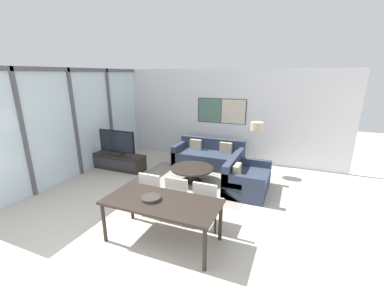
% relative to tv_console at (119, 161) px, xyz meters
% --- Properties ---
extents(ground_plane, '(24.00, 24.00, 0.00)m').
position_rel_tv_console_xyz_m(ground_plane, '(2.44, -3.50, -0.22)').
color(ground_plane, beige).
extents(wall_back, '(7.38, 0.09, 2.80)m').
position_rel_tv_console_xyz_m(wall_back, '(2.44, 2.07, 1.18)').
color(wall_back, silver).
rests_on(wall_back, ground_plane).
extents(window_wall_left, '(0.07, 5.57, 2.80)m').
position_rel_tv_console_xyz_m(window_wall_left, '(-0.74, -0.71, 1.31)').
color(window_wall_left, silver).
rests_on(window_wall_left, ground_plane).
extents(area_rug, '(2.94, 2.07, 0.01)m').
position_rel_tv_console_xyz_m(area_rug, '(2.31, -0.02, -0.22)').
color(area_rug, gray).
rests_on(area_rug, ground_plane).
extents(tv_console, '(1.60, 0.46, 0.45)m').
position_rel_tv_console_xyz_m(tv_console, '(0.00, 0.00, 0.00)').
color(tv_console, black).
rests_on(tv_console, ground_plane).
extents(television, '(1.15, 0.20, 0.69)m').
position_rel_tv_console_xyz_m(television, '(0.00, 0.00, 0.57)').
color(television, '#2D2D33').
rests_on(television, tv_console).
extents(sofa_main, '(2.02, 0.92, 0.77)m').
position_rel_tv_console_xyz_m(sofa_main, '(2.31, 1.32, 0.04)').
color(sofa_main, '#2D384C').
rests_on(sofa_main, ground_plane).
extents(sofa_side, '(0.92, 1.35, 0.77)m').
position_rel_tv_console_xyz_m(sofa_side, '(3.65, -0.03, 0.04)').
color(sofa_side, '#2D384C').
rests_on(sofa_side, ground_plane).
extents(coffee_table, '(1.08, 1.08, 0.37)m').
position_rel_tv_console_xyz_m(coffee_table, '(2.31, -0.02, 0.06)').
color(coffee_table, black).
rests_on(coffee_table, ground_plane).
extents(dining_table, '(1.85, 0.88, 0.73)m').
position_rel_tv_console_xyz_m(dining_table, '(2.81, -2.48, 0.44)').
color(dining_table, black).
rests_on(dining_table, ground_plane).
extents(dining_chair_left, '(0.46, 0.46, 0.90)m').
position_rel_tv_console_xyz_m(dining_chair_left, '(2.27, -1.84, 0.29)').
color(dining_chair_left, beige).
rests_on(dining_chair_left, ground_plane).
extents(dining_chair_centre, '(0.46, 0.46, 0.90)m').
position_rel_tv_console_xyz_m(dining_chair_centre, '(2.81, -1.82, 0.29)').
color(dining_chair_centre, beige).
rests_on(dining_chair_centre, ground_plane).
extents(dining_chair_right, '(0.46, 0.46, 0.90)m').
position_rel_tv_console_xyz_m(dining_chair_right, '(3.35, -1.83, 0.29)').
color(dining_chair_right, beige).
rests_on(dining_chair_right, ground_plane).
extents(fruit_bowl, '(0.31, 0.31, 0.05)m').
position_rel_tv_console_xyz_m(fruit_bowl, '(2.63, -2.51, 0.53)').
color(fruit_bowl, '#332D28').
rests_on(fruit_bowl, dining_table).
extents(floor_lamp, '(0.34, 0.34, 1.44)m').
position_rel_tv_console_xyz_m(floor_lamp, '(3.68, 1.15, 0.99)').
color(floor_lamp, '#2D2D33').
rests_on(floor_lamp, ground_plane).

